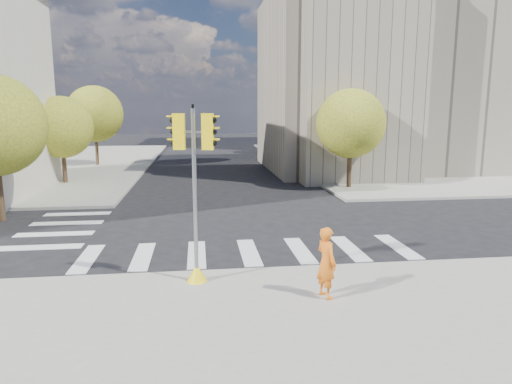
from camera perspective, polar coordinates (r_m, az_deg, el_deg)
ground at (r=17.83m, az=-1.28°, el=-5.59°), size 160.00×160.00×0.00m
sidewalk_far_right at (r=48.50m, az=19.50°, el=3.95°), size 28.00×40.00×0.15m
civic_building at (r=40.21m, az=18.84°, el=13.10°), size 26.00×16.00×19.39m
office_tower at (r=64.48m, az=15.31°, el=18.90°), size 20.00×18.00×30.00m
tree_lw_mid at (r=32.29m, az=-23.15°, el=7.45°), size 4.00×4.00×5.77m
tree_lw_far at (r=41.98m, az=-19.52°, el=9.18°), size 4.80×4.80×6.95m
tree_re_near at (r=28.63m, az=11.77°, el=8.38°), size 4.20×4.20×6.16m
tree_re_mid at (r=40.16m, az=6.17°, el=9.42°), size 4.60×4.60×6.66m
tree_re_far at (r=51.91m, az=3.06°, el=9.08°), size 4.00×4.00×5.88m
lamp_near at (r=32.57m, az=10.34°, el=9.55°), size 0.35×0.18×8.11m
lamp_far at (r=46.12m, az=5.04°, el=9.81°), size 0.35×0.18×8.11m
traffic_signal at (r=12.46m, az=-7.61°, el=-2.08°), size 1.08×0.56×4.85m
photographer at (r=11.75m, az=8.78°, el=-8.70°), size 0.65×0.78×1.84m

